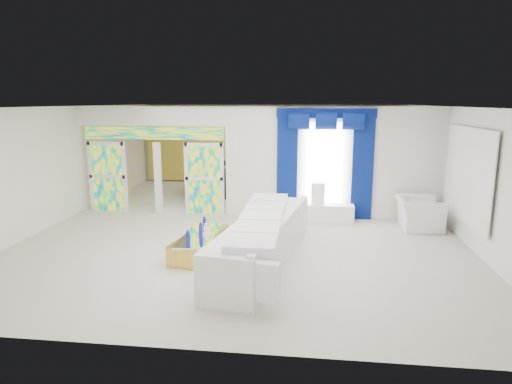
# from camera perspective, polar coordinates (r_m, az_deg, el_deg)

# --- Properties ---
(floor) EXTENTS (12.00, 12.00, 0.00)m
(floor) POSITION_cam_1_polar(r_m,az_deg,el_deg) (11.58, -0.77, -4.12)
(floor) COLOR #B7AF9E
(floor) RESTS_ON ground
(dividing_wall) EXTENTS (5.70, 0.18, 3.00)m
(dividing_wall) POSITION_cam_1_polar(r_m,az_deg,el_deg) (12.18, 9.95, 3.70)
(dividing_wall) COLOR white
(dividing_wall) RESTS_ON ground
(dividing_header) EXTENTS (4.30, 0.18, 0.55)m
(dividing_header) POSITION_cam_1_polar(r_m,az_deg,el_deg) (12.81, -13.11, 9.46)
(dividing_header) COLOR white
(dividing_header) RESTS_ON dividing_wall
(stained_panel_left) EXTENTS (0.95, 0.04, 2.00)m
(stained_panel_left) POSITION_cam_1_polar(r_m,az_deg,el_deg) (13.52, -18.47, 1.91)
(stained_panel_left) COLOR #994C3F
(stained_panel_left) RESTS_ON ground
(stained_panel_right) EXTENTS (0.95, 0.04, 2.00)m
(stained_panel_right) POSITION_cam_1_polar(r_m,az_deg,el_deg) (12.58, -6.63, 1.74)
(stained_panel_right) COLOR #994C3F
(stained_panel_right) RESTS_ON ground
(stained_transom) EXTENTS (4.00, 0.05, 0.35)m
(stained_transom) POSITION_cam_1_polar(r_m,az_deg,el_deg) (12.83, -13.01, 7.34)
(stained_transom) COLOR #994C3F
(stained_transom) RESTS_ON dividing_header
(window_pane) EXTENTS (1.00, 0.02, 2.30)m
(window_pane) POSITION_cam_1_polar(r_m,az_deg,el_deg) (12.07, 8.78, 3.43)
(window_pane) COLOR white
(window_pane) RESTS_ON dividing_wall
(blue_drape_left) EXTENTS (0.55, 0.10, 2.80)m
(blue_drape_left) POSITION_cam_1_polar(r_m,az_deg,el_deg) (12.06, 4.01, 3.29)
(blue_drape_left) COLOR #031347
(blue_drape_left) RESTS_ON ground
(blue_drape_right) EXTENTS (0.55, 0.10, 2.80)m
(blue_drape_right) POSITION_cam_1_polar(r_m,az_deg,el_deg) (12.13, 13.51, 3.05)
(blue_drape_right) COLOR #031347
(blue_drape_right) RESTS_ON ground
(blue_pelmet) EXTENTS (2.60, 0.12, 0.25)m
(blue_pelmet) POSITION_cam_1_polar(r_m,az_deg,el_deg) (11.93, 8.99, 9.94)
(blue_pelmet) COLOR #031347
(blue_pelmet) RESTS_ON dividing_wall
(wall_mirror) EXTENTS (0.04, 2.70, 1.90)m
(wall_mirror) POSITION_cam_1_polar(r_m,az_deg,el_deg) (10.74, 25.55, 1.97)
(wall_mirror) COLOR white
(wall_mirror) RESTS_ON ground
(gold_curtains) EXTENTS (9.70, 0.12, 2.90)m
(gold_curtains) POSITION_cam_1_polar(r_m,az_deg,el_deg) (17.09, 1.85, 6.09)
(gold_curtains) COLOR gold
(gold_curtains) RESTS_ON ground
(white_sofa) EXTENTS (1.69, 4.55, 0.85)m
(white_sofa) POSITION_cam_1_polar(r_m,az_deg,el_deg) (8.81, 0.92, -6.32)
(white_sofa) COLOR silver
(white_sofa) RESTS_ON ground
(coffee_table) EXTENTS (0.92, 1.92, 0.41)m
(coffee_table) POSITION_cam_1_polar(r_m,az_deg,el_deg) (9.39, -7.18, -6.69)
(coffee_table) COLOR gold
(coffee_table) RESTS_ON ground
(console_table) EXTENTS (1.30, 0.42, 0.43)m
(console_table) POSITION_cam_1_polar(r_m,az_deg,el_deg) (12.02, 9.32, -2.61)
(console_table) COLOR white
(console_table) RESTS_ON ground
(table_lamp) EXTENTS (0.36, 0.36, 0.58)m
(table_lamp) POSITION_cam_1_polar(r_m,az_deg,el_deg) (11.90, 7.95, -0.21)
(table_lamp) COLOR white
(table_lamp) RESTS_ON console_table
(armchair) EXTENTS (1.05, 1.20, 0.78)m
(armchair) POSITION_cam_1_polar(r_m,az_deg,el_deg) (11.81, 20.10, -2.58)
(armchair) COLOR silver
(armchair) RESTS_ON ground
(grand_piano) EXTENTS (2.06, 2.36, 1.00)m
(grand_piano) POSITION_cam_1_polar(r_m,az_deg,el_deg) (15.30, -5.20, 1.64)
(grand_piano) COLOR black
(grand_piano) RESTS_ON ground
(piano_bench) EXTENTS (0.92, 0.59, 0.29)m
(piano_bench) POSITION_cam_1_polar(r_m,az_deg,el_deg) (13.84, -6.54, -0.97)
(piano_bench) COLOR black
(piano_bench) RESTS_ON ground
(tv_console) EXTENTS (0.67, 0.63, 0.82)m
(tv_console) POSITION_cam_1_polar(r_m,az_deg,el_deg) (15.17, -17.09, 0.73)
(tv_console) COLOR #A38E51
(tv_console) RESTS_ON ground
(chandelier) EXTENTS (0.60, 0.60, 0.60)m
(chandelier) POSITION_cam_1_polar(r_m,az_deg,el_deg) (14.94, -7.94, 9.62)
(chandelier) COLOR gold
(chandelier) RESTS_ON ceiling
(decanters) EXTENTS (0.26, 1.33, 0.24)m
(decanters) POSITION_cam_1_polar(r_m,az_deg,el_deg) (9.28, -7.28, -4.96)
(decanters) COLOR white
(decanters) RESTS_ON coffee_table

